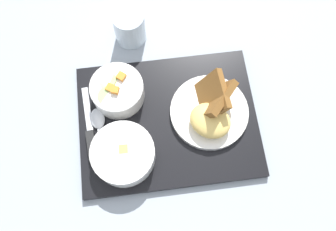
# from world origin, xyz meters

# --- Properties ---
(ground_plane) EXTENTS (4.00, 4.00, 0.00)m
(ground_plane) POSITION_xyz_m (0.00, 0.00, 0.00)
(ground_plane) COLOR #99A3AD
(serving_tray) EXTENTS (0.42, 0.33, 0.02)m
(serving_tray) POSITION_xyz_m (0.00, 0.00, 0.01)
(serving_tray) COLOR black
(serving_tray) RESTS_ON ground_plane
(bowl_salad) EXTENTS (0.12, 0.12, 0.07)m
(bowl_salad) POSITION_xyz_m (-0.11, 0.07, 0.05)
(bowl_salad) COLOR white
(bowl_salad) RESTS_ON serving_tray
(bowl_soup) EXTENTS (0.14, 0.14, 0.05)m
(bowl_soup) POSITION_xyz_m (-0.11, -0.08, 0.04)
(bowl_soup) COLOR white
(bowl_soup) RESTS_ON serving_tray
(plate_main) EXTENTS (0.18, 0.18, 0.09)m
(plate_main) POSITION_xyz_m (0.10, 0.00, 0.04)
(plate_main) COLOR white
(plate_main) RESTS_ON serving_tray
(knife) EXTENTS (0.03, 0.18, 0.02)m
(knife) POSITION_xyz_m (-0.18, -0.03, 0.02)
(knife) COLOR silver
(knife) RESTS_ON serving_tray
(spoon) EXTENTS (0.04, 0.16, 0.01)m
(spoon) POSITION_xyz_m (-0.16, -0.01, 0.02)
(spoon) COLOR silver
(spoon) RESTS_ON serving_tray
(glass_water) EXTENTS (0.08, 0.08, 0.09)m
(glass_water) POSITION_xyz_m (-0.07, 0.24, 0.04)
(glass_water) COLOR silver
(glass_water) RESTS_ON ground_plane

